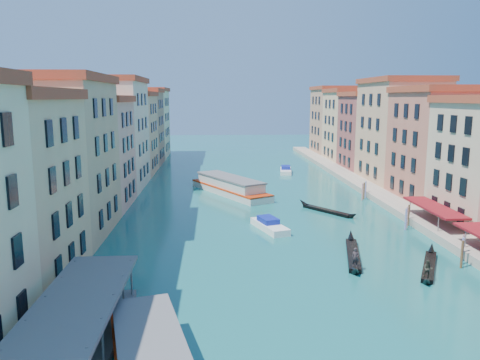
% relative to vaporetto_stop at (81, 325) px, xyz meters
% --- Properties ---
extents(left_bank_palazzos, '(12.80, 128.40, 21.00)m').
position_rel_vaporetto_stop_xyz_m(left_bank_palazzos, '(-10.00, 52.68, 8.27)').
color(left_bank_palazzos, beige).
rests_on(left_bank_palazzos, ground).
extents(right_bank_palazzos, '(12.80, 128.40, 21.00)m').
position_rel_vaporetto_stop_xyz_m(right_bank_palazzos, '(46.00, 53.00, 8.31)').
color(right_bank_palazzos, '#AE4039').
rests_on(right_bank_palazzos, ground).
extents(quay, '(4.00, 140.00, 1.00)m').
position_rel_vaporetto_stop_xyz_m(quay, '(38.00, 53.00, -0.94)').
color(quay, gray).
rests_on(quay, ground).
extents(vaporetto_stop, '(5.40, 16.40, 3.65)m').
position_rel_vaporetto_stop_xyz_m(vaporetto_stop, '(0.00, 0.00, 0.00)').
color(vaporetto_stop, slate).
rests_on(vaporetto_stop, ground).
extents(mooring_poles_right, '(1.44, 54.24, 3.20)m').
position_rel_vaporetto_stop_xyz_m(mooring_poles_right, '(35.10, 16.80, -0.14)').
color(mooring_poles_right, brown).
rests_on(mooring_poles_right, ground).
extents(mooring_poles_left, '(0.24, 8.24, 3.20)m').
position_rel_vaporetto_stop_xyz_m(mooring_poles_left, '(-2.50, 0.00, -0.14)').
color(mooring_poles_left, brown).
rests_on(mooring_poles_left, ground).
extents(vaporetto_far, '(14.14, 20.48, 3.09)m').
position_rel_vaporetto_stop_xyz_m(vaporetto_far, '(12.31, 51.81, -0.05)').
color(vaporetto_far, silver).
rests_on(vaporetto_far, ground).
extents(gondola_fore, '(4.25, 13.23, 2.67)m').
position_rel_vaporetto_stop_xyz_m(gondola_fore, '(24.48, 16.95, -0.99)').
color(gondola_fore, black).
rests_on(gondola_fore, ground).
extents(gondola_right, '(6.24, 10.80, 2.34)m').
position_rel_vaporetto_stop_xyz_m(gondola_right, '(31.10, 12.86, -0.99)').
color(gondola_right, black).
rests_on(gondola_right, ground).
extents(gondola_far, '(7.52, 10.07, 1.66)m').
position_rel_vaporetto_stop_xyz_m(gondola_far, '(26.38, 37.31, -1.10)').
color(gondola_far, black).
rests_on(gondola_far, ground).
extents(motorboat_mid, '(4.60, 7.87, 1.56)m').
position_rel_vaporetto_stop_xyz_m(motorboat_mid, '(16.66, 28.26, -0.83)').
color(motorboat_mid, white).
rests_on(motorboat_mid, ground).
extents(motorboat_far, '(3.56, 8.07, 1.62)m').
position_rel_vaporetto_stop_xyz_m(motorboat_far, '(26.07, 74.91, -0.81)').
color(motorboat_far, white).
rests_on(motorboat_far, ground).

